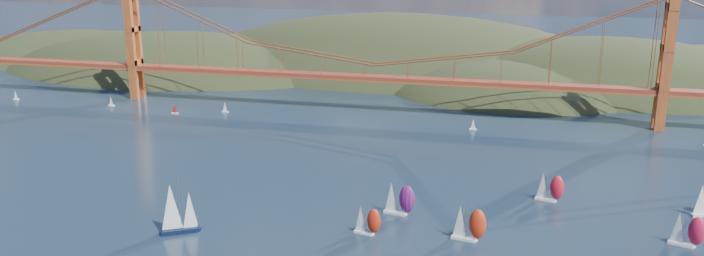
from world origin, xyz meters
name	(u,v)px	position (x,y,z in m)	size (l,w,h in m)	color
headlands	(485,96)	(44.95, 278.29, -12.46)	(725.00, 225.00, 96.00)	black
bridge	(372,41)	(-1.75, 180.00, 32.23)	(552.00, 12.00, 55.00)	maroon
sloop_navy	(177,209)	(-25.45, 38.27, 6.89)	(10.68, 9.06, 15.62)	black
racer_0	(367,220)	(24.43, 49.23, 4.13)	(7.80, 4.22, 8.74)	white
racer_1	(468,223)	(51.16, 51.64, 4.94)	(9.31, 4.77, 10.46)	silver
racer_2	(687,230)	(106.30, 61.31, 4.66)	(8.83, 5.62, 9.87)	white
racer_3	(549,187)	(72.93, 85.56, 4.53)	(8.55, 4.88, 9.58)	white
racer_rwb	(399,198)	(30.41, 64.62, 4.99)	(9.40, 4.77, 10.57)	silver
distant_boat_0	(16,95)	(-176.28, 162.38, 2.41)	(3.00, 2.00, 4.70)	silver
distant_boat_1	(111,101)	(-123.65, 161.84, 2.41)	(3.00, 2.00, 4.70)	silver
distant_boat_2	(175,108)	(-87.63, 155.72, 2.41)	(3.00, 2.00, 4.70)	silver
distant_boat_3	(225,107)	(-66.54, 163.28, 2.41)	(3.00, 2.00, 4.70)	silver
distant_boat_8	(473,124)	(45.28, 160.16, 2.41)	(3.00, 2.00, 4.70)	silver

